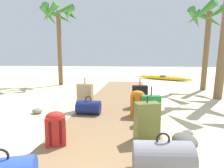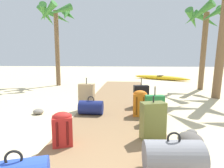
% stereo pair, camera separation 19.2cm
% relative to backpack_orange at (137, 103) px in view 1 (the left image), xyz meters
% --- Properties ---
extents(ground_plane, '(60.00, 60.00, 0.00)m').
position_rel_backpack_orange_xyz_m(ground_plane, '(-0.57, 0.57, -0.40)').
color(ground_plane, beige).
extents(boardwalk, '(1.98, 10.25, 0.08)m').
position_rel_backpack_orange_xyz_m(boardwalk, '(-0.57, 1.59, -0.36)').
color(boardwalk, olive).
rests_on(boardwalk, ground).
extents(backpack_orange, '(0.33, 0.25, 0.61)m').
position_rel_backpack_orange_xyz_m(backpack_orange, '(0.00, 0.00, 0.00)').
color(backpack_orange, orange).
rests_on(backpack_orange, boardwalk).
extents(suitcase_green, '(0.40, 0.21, 0.78)m').
position_rel_backpack_orange_xyz_m(suitcase_green, '(0.27, -0.48, -0.02)').
color(suitcase_green, '#237538').
rests_on(suitcase_green, boardwalk).
extents(suitcase_olive, '(0.44, 0.32, 0.74)m').
position_rel_backpack_orange_xyz_m(suitcase_olive, '(0.13, -1.30, -0.00)').
color(suitcase_olive, olive).
rests_on(suitcase_olive, boardwalk).
extents(duffel_bag_grey, '(0.71, 0.45, 0.51)m').
position_rel_backpack_orange_xyz_m(duffel_bag_grey, '(0.25, -2.22, -0.12)').
color(duffel_bag_grey, slate).
rests_on(duffel_bag_grey, boardwalk).
extents(suitcase_black, '(0.43, 0.27, 0.81)m').
position_rel_backpack_orange_xyz_m(suitcase_black, '(0.08, 0.84, -0.02)').
color(suitcase_black, black).
rests_on(suitcase_black, boardwalk).
extents(suitcase_tan, '(0.43, 0.26, 0.84)m').
position_rel_backpack_orange_xyz_m(suitcase_tan, '(-1.42, 0.59, 0.01)').
color(suitcase_tan, tan).
rests_on(suitcase_tan, boardwalk).
extents(duffel_bag_navy, '(0.58, 0.34, 0.45)m').
position_rel_backpack_orange_xyz_m(duffel_bag_navy, '(-1.18, 0.01, -0.15)').
color(duffel_bag_navy, navy).
rests_on(duffel_bag_navy, boardwalk).
extents(backpack_red, '(0.36, 0.32, 0.53)m').
position_rel_backpack_orange_xyz_m(backpack_red, '(-1.30, -1.64, -0.04)').
color(backpack_red, red).
rests_on(backpack_red, boardwalk).
extents(palm_tree_far_left, '(2.16, 2.20, 4.26)m').
position_rel_backpack_orange_xyz_m(palm_tree_far_left, '(-4.07, 5.43, 3.07)').
color(palm_tree_far_left, brown).
rests_on(palm_tree_far_left, ground).
extents(palm_tree_far_right, '(2.09, 2.08, 3.88)m').
position_rel_backpack_orange_xyz_m(palm_tree_far_right, '(3.16, 4.48, 2.59)').
color(palm_tree_far_right, brown).
rests_on(palm_tree_far_right, ground).
extents(kayak, '(3.67, 2.71, 0.30)m').
position_rel_backpack_orange_xyz_m(kayak, '(1.92, 8.67, -0.26)').
color(kayak, gold).
rests_on(kayak, ground).
extents(rock_left_near, '(0.39, 0.38, 0.20)m').
position_rel_backpack_orange_xyz_m(rock_left_near, '(-2.24, 3.51, -0.30)').
color(rock_left_near, slate).
rests_on(rock_left_near, ground).
extents(rock_left_mid, '(0.39, 0.39, 0.13)m').
position_rel_backpack_orange_xyz_m(rock_left_mid, '(-2.61, 0.18, -0.34)').
color(rock_left_mid, gray).
rests_on(rock_left_mid, ground).
extents(rock_right_far, '(0.47, 0.53, 0.24)m').
position_rel_backpack_orange_xyz_m(rock_right_far, '(0.73, -1.38, -0.28)').
color(rock_right_far, '#5B5651').
rests_on(rock_right_far, ground).
extents(rock_right_mid, '(0.23, 0.22, 0.11)m').
position_rel_backpack_orange_xyz_m(rock_right_mid, '(0.91, -0.88, -0.35)').
color(rock_right_mid, slate).
rests_on(rock_right_mid, ground).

